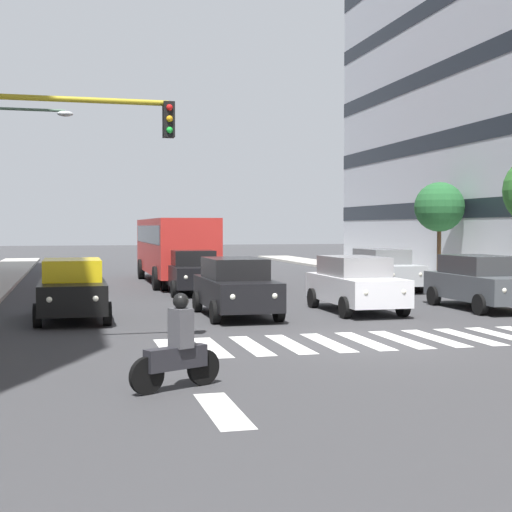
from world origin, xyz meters
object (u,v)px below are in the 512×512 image
Objects in this scene: car_2 at (235,287)px; street_tree_2 at (439,207)px; car_0 at (480,282)px; car_1 at (355,283)px; traffic_light_gantry at (32,176)px; car_3 at (72,289)px; car_row2_0 at (383,269)px; bus_behind_traffic at (174,243)px; car_row2_1 at (192,271)px; motorcycle_with_rider at (178,350)px.

street_tree_2 reaches higher than car_2.
car_0 and car_1 have the same top height.
traffic_light_gantry is 1.20× the size of street_tree_2.
car_3 is 14.16m from car_row2_0.
traffic_light_gantry is (5.46, 18.39, 1.83)m from bus_behind_traffic.
car_3 is (12.72, -0.44, 0.00)m from car_0.
motorcycle_with_rider is (2.97, 16.97, -0.24)m from car_row2_1.
car_2 is 0.97× the size of street_tree_2.
traffic_light_gantry reaches higher than car_row2_0.
bus_behind_traffic is at bearing -90.00° from car_2.
traffic_light_gantry is (5.46, 5.20, 2.81)m from car_2.
car_1 is 3.87m from car_2.
car_1 is 11.76m from motorcycle_with_rider.
street_tree_2 reaches higher than car_row2_1.
car_row2_1 is at bearing -99.94° from motorcycle_with_rider.
car_row2_1 is at bearing 12.52° from street_tree_2.
car_2 is 0.81× the size of traffic_light_gantry.
bus_behind_traffic reaches higher than car_row2_1.
car_3 is at bearing -2.00° from car_0.
car_3 is at bearing 69.92° from bus_behind_traffic.
car_1 reaches higher than motorcycle_with_rider.
car_2 is 1.00× the size of car_row2_1.
street_tree_2 reaches higher than bus_behind_traffic.
car_1 is 1.00× the size of car_2.
car_1 is at bearing 59.89° from car_row2_0.
car_row2_1 is at bearing 89.38° from bus_behind_traffic.
car_2 is 4.68m from car_3.
car_row2_1 is 0.97× the size of street_tree_2.
car_2 is 0.42× the size of bus_behind_traffic.
street_tree_2 is (-8.30, -10.16, 2.67)m from car_1.
traffic_light_gantry is at bearing 41.54° from street_tree_2.
street_tree_2 is (-16.83, -9.99, 2.67)m from car_3.
car_row2_1 is 12.80m from street_tree_2.
car_0 is at bearing 179.85° from car_2.
car_0 and car_2 have the same top height.
car_2 is (3.87, 0.25, 0.00)m from car_1.
car_0 is 0.97× the size of street_tree_2.
traffic_light_gantry is (13.52, 5.18, 2.81)m from car_0.
motorcycle_with_rider is at bearing 52.34° from street_tree_2.
car_0 is at bearing 68.52° from street_tree_2.
car_2 and car_row2_1 have the same top height.
street_tree_2 is (-4.33, -3.32, 2.67)m from car_row2_0.
car_row2_0 is at bearing -151.93° from car_3.
car_2 is 10.56m from car_row2_0.
bus_behind_traffic reaches higher than motorcycle_with_rider.
car_row2_1 is 0.81× the size of traffic_light_gantry.
car_3 is at bearing 30.69° from street_tree_2.
car_2 and car_3 have the same top height.
car_3 is at bearing -5.18° from car_2.
car_2 reaches higher than motorcycle_with_rider.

